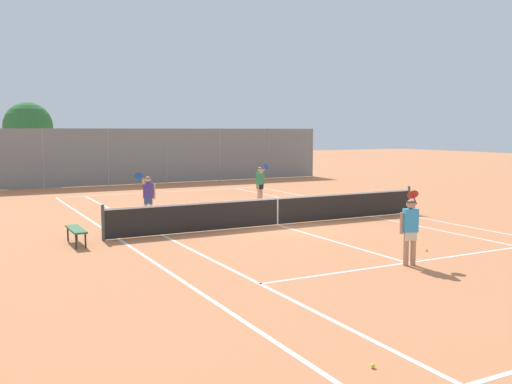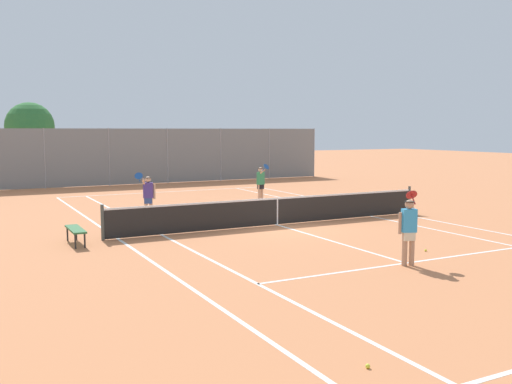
# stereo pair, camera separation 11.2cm
# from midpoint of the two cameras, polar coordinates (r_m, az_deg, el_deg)

# --- Properties ---
(ground_plane) EXTENTS (120.00, 120.00, 0.00)m
(ground_plane) POSITION_cam_midpoint_polar(r_m,az_deg,el_deg) (19.68, 2.30, -3.31)
(ground_plane) COLOR #CC7A4C
(court_line_markings) EXTENTS (11.10, 23.90, 0.01)m
(court_line_markings) POSITION_cam_midpoint_polar(r_m,az_deg,el_deg) (19.68, 2.30, -3.30)
(court_line_markings) COLOR silver
(court_line_markings) RESTS_ON ground
(tennis_net) EXTENTS (12.00, 0.10, 1.07)m
(tennis_net) POSITION_cam_midpoint_polar(r_m,az_deg,el_deg) (19.60, 2.31, -1.84)
(tennis_net) COLOR #474C47
(tennis_net) RESTS_ON ground
(player_near_side) EXTENTS (0.84, 0.69, 1.77)m
(player_near_side) POSITION_cam_midpoint_polar(r_m,az_deg,el_deg) (14.18, 15.24, -3.45)
(player_near_side) COLOR tan
(player_near_side) RESTS_ON ground
(player_far_left) EXTENTS (0.85, 0.68, 1.77)m
(player_far_left) POSITION_cam_midpoint_polar(r_m,az_deg,el_deg) (20.85, -10.59, -0.30)
(player_far_left) COLOR #D8A884
(player_far_left) RESTS_ON ground
(player_far_right) EXTENTS (0.44, 0.89, 1.77)m
(player_far_right) POSITION_cam_midpoint_polar(r_m,az_deg,el_deg) (25.57, 0.61, 0.99)
(player_far_right) COLOR #D8A884
(player_far_right) RESTS_ON ground
(loose_tennis_ball_0) EXTENTS (0.07, 0.07, 0.07)m
(loose_tennis_ball_0) POSITION_cam_midpoint_polar(r_m,az_deg,el_deg) (8.32, 11.51, -16.69)
(loose_tennis_ball_0) COLOR #D1DB33
(loose_tennis_ball_0) RESTS_ON ground
(loose_tennis_ball_1) EXTENTS (0.07, 0.07, 0.07)m
(loose_tennis_ball_1) POSITION_cam_midpoint_polar(r_m,az_deg,el_deg) (16.10, 16.80, -5.60)
(loose_tennis_ball_1) COLOR #D1DB33
(loose_tennis_ball_1) RESTS_ON ground
(loose_tennis_ball_2) EXTENTS (0.07, 0.07, 0.07)m
(loose_tennis_ball_2) POSITION_cam_midpoint_polar(r_m,az_deg,el_deg) (24.76, -4.08, -1.28)
(loose_tennis_ball_2) COLOR #D1DB33
(loose_tennis_ball_2) RESTS_ON ground
(loose_tennis_ball_3) EXTENTS (0.07, 0.07, 0.07)m
(loose_tennis_ball_3) POSITION_cam_midpoint_polar(r_m,az_deg,el_deg) (27.54, 5.20, -0.53)
(loose_tennis_ball_3) COLOR #D1DB33
(loose_tennis_ball_3) RESTS_ON ground
(courtside_bench) EXTENTS (0.36, 1.50, 0.47)m
(courtside_bench) POSITION_cam_midpoint_polar(r_m,az_deg,el_deg) (17.07, -17.42, -3.67)
(courtside_bench) COLOR #2D6638
(courtside_bench) RESTS_ON ground
(back_fence) EXTENTS (25.17, 0.08, 3.37)m
(back_fence) POSITION_cam_midpoint_polar(r_m,az_deg,el_deg) (35.03, -11.53, 3.52)
(back_fence) COLOR gray
(back_fence) RESTS_ON ground
(tree_behind_left) EXTENTS (2.91, 2.91, 4.94)m
(tree_behind_left) POSITION_cam_midpoint_polar(r_m,az_deg,el_deg) (37.56, -21.66, 5.98)
(tree_behind_left) COLOR brown
(tree_behind_left) RESTS_ON ground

